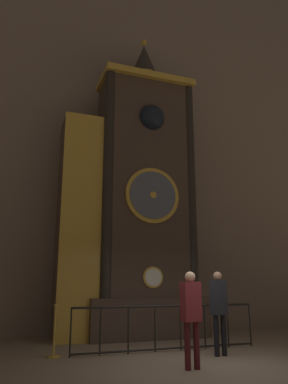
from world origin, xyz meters
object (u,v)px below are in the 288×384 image
at_px(visitor_far, 219,305).
at_px(clock_tower, 132,200).
at_px(stanchion_post, 54,339).
at_px(visitor_near, 191,310).

bearing_deg(visitor_far, clock_tower, 88.80).
relative_size(visitor_far, stanchion_post, 1.62).
bearing_deg(stanchion_post, visitor_near, -42.33).
bearing_deg(stanchion_post, visitor_far, -17.37).
relative_size(clock_tower, visitor_near, 5.67).
bearing_deg(clock_tower, stanchion_post, -137.97).
height_order(visitor_near, stanchion_post, visitor_near).
xyz_separation_m(clock_tower, stanchion_post, (-2.39, -2.16, -3.60)).
bearing_deg(visitor_near, clock_tower, 83.50).
bearing_deg(visitor_far, stanchion_post, 144.99).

